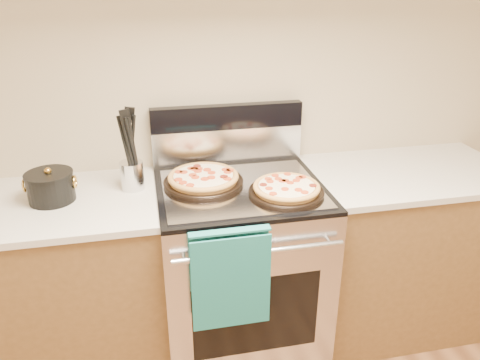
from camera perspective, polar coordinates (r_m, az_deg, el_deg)
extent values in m
plane|color=tan|center=(2.33, -1.80, 12.47)|extent=(4.00, 0.00, 4.00)
cube|color=#B7B7BC|center=(2.38, 0.02, -11.09)|extent=(0.76, 0.68, 0.90)
cube|color=black|center=(2.12, 1.98, -16.20)|extent=(0.56, 0.01, 0.40)
cube|color=black|center=(2.15, 0.02, -1.00)|extent=(0.76, 0.68, 0.02)
cube|color=silver|center=(2.39, -1.52, 4.26)|extent=(0.76, 0.06, 0.18)
cube|color=black|center=(2.34, -1.56, 7.72)|extent=(0.76, 0.06, 0.12)
cylinder|color=silver|center=(1.88, 2.42, -8.80)|extent=(0.70, 0.03, 0.03)
cube|color=gray|center=(2.11, 0.19, -1.02)|extent=(0.70, 0.55, 0.01)
cube|color=brown|center=(2.42, -21.51, -12.62)|extent=(1.00, 0.62, 0.88)
cube|color=#B9B1A6|center=(2.19, -23.29, -2.97)|extent=(1.02, 0.64, 0.03)
cube|color=brown|center=(2.70, 18.68, -8.10)|extent=(1.00, 0.62, 0.88)
cube|color=#B9B1A6|center=(2.50, 20.04, 0.81)|extent=(1.02, 0.64, 0.03)
cylinder|color=silver|center=(2.17, -13.02, 0.55)|extent=(0.12, 0.12, 0.13)
cylinder|color=black|center=(2.17, -22.07, -0.90)|extent=(0.20, 0.20, 0.12)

